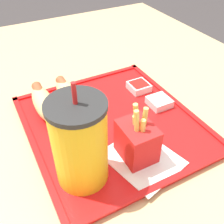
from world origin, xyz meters
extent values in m
cube|color=tan|center=(0.00, 0.00, 0.36)|extent=(1.44, 1.14, 0.71)
cube|color=red|center=(0.00, -0.02, 0.72)|extent=(0.38, 0.36, 0.01)
cube|color=red|center=(0.00, -0.19, 0.72)|extent=(0.38, 0.01, 0.00)
cube|color=red|center=(0.00, 0.15, 0.72)|extent=(0.38, 0.01, 0.00)
cube|color=red|center=(-0.19, -0.02, 0.72)|extent=(0.01, 0.36, 0.00)
cube|color=red|center=(0.18, -0.02, 0.72)|extent=(0.01, 0.36, 0.00)
cube|color=white|center=(-0.12, -0.02, 0.72)|extent=(0.16, 0.14, 0.00)
cylinder|color=gold|center=(-0.10, 0.09, 0.80)|extent=(0.09, 0.09, 0.15)
cylinder|color=#262626|center=(-0.10, 0.09, 0.88)|extent=(0.09, 0.09, 0.01)
cylinder|color=red|center=(-0.10, 0.09, 0.90)|extent=(0.01, 0.01, 0.03)
ellipsoid|color=#DBB270|center=(0.10, 0.10, 0.74)|extent=(0.14, 0.05, 0.05)
cylinder|color=brown|center=(0.10, 0.10, 0.75)|extent=(0.13, 0.03, 0.02)
ellipsoid|color=#DBB270|center=(0.10, 0.03, 0.74)|extent=(0.14, 0.05, 0.05)
cylinder|color=brown|center=(0.10, 0.03, 0.75)|extent=(0.13, 0.03, 0.02)
cube|color=red|center=(-0.11, -0.02, 0.76)|extent=(0.07, 0.06, 0.07)
cylinder|color=#EACC60|center=(-0.11, -0.03, 0.79)|extent=(0.01, 0.01, 0.07)
cylinder|color=#EACC60|center=(-0.12, -0.01, 0.80)|extent=(0.02, 0.02, 0.08)
cylinder|color=#EACC60|center=(-0.10, -0.02, 0.80)|extent=(0.01, 0.02, 0.08)
cylinder|color=#EACC60|center=(-0.10, -0.02, 0.78)|extent=(0.01, 0.02, 0.06)
cylinder|color=#EACC60|center=(-0.12, -0.02, 0.79)|extent=(0.01, 0.01, 0.06)
cube|color=silver|center=(0.00, -0.15, 0.73)|extent=(0.05, 0.05, 0.02)
cube|color=white|center=(0.00, -0.15, 0.74)|extent=(0.04, 0.04, 0.00)
cube|color=silver|center=(0.08, -0.14, 0.73)|extent=(0.05, 0.05, 0.02)
cube|color=#B21914|center=(0.08, -0.14, 0.74)|extent=(0.04, 0.04, 0.00)
camera|label=1|loc=(-0.39, 0.18, 1.11)|focal=42.00mm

